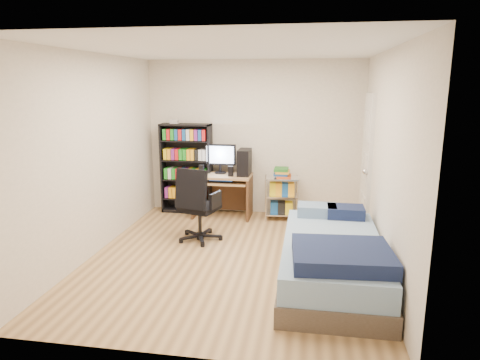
% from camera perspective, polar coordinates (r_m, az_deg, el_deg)
% --- Properties ---
extents(room, '(3.58, 4.08, 2.58)m').
position_cam_1_polar(room, '(5.06, -1.14, 2.78)').
color(room, tan).
rests_on(room, ground).
extents(media_shelf, '(0.84, 0.28, 1.55)m').
position_cam_1_polar(media_shelf, '(7.16, -7.14, 1.69)').
color(media_shelf, black).
rests_on(media_shelf, room).
extents(computer_desk, '(0.93, 0.54, 1.17)m').
position_cam_1_polar(computer_desk, '(6.89, -1.56, 0.25)').
color(computer_desk, tan).
rests_on(computer_desk, room).
extents(office_chair, '(0.75, 0.75, 1.03)m').
position_cam_1_polar(office_chair, '(5.91, -5.60, -5.00)').
color(office_chair, black).
rests_on(office_chair, room).
extents(wire_cart, '(0.55, 0.42, 0.84)m').
position_cam_1_polar(wire_cart, '(6.80, 5.61, -0.73)').
color(wire_cart, silver).
rests_on(wire_cart, room).
extents(bed, '(1.08, 2.16, 0.62)m').
position_cam_1_polar(bed, '(4.83, 12.21, -10.15)').
color(bed, brown).
rests_on(bed, room).
extents(door, '(0.12, 0.80, 2.00)m').
position_cam_1_polar(door, '(6.40, 16.53, 2.09)').
color(door, silver).
rests_on(door, room).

